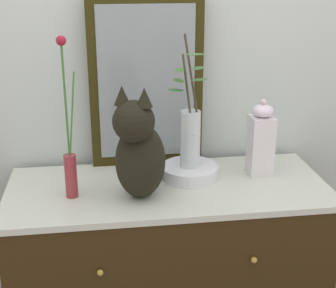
% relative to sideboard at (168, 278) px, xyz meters
% --- Properties ---
extents(wall_back, '(4.40, 0.08, 2.60)m').
position_rel_sideboard_xyz_m(wall_back, '(0.00, 0.35, 0.86)').
color(wall_back, silver).
rests_on(wall_back, ground_plane).
extents(sideboard, '(1.29, 0.57, 0.89)m').
position_rel_sideboard_xyz_m(sideboard, '(0.00, 0.00, 0.00)').
color(sideboard, '#32210D').
rests_on(sideboard, ground_plane).
extents(mirror_leaning, '(0.49, 0.03, 0.74)m').
position_rel_sideboard_xyz_m(mirror_leaning, '(-0.06, 0.25, 0.81)').
color(mirror_leaning, '#2F280A').
rests_on(mirror_leaning, sideboard).
extents(cat_sitting, '(0.28, 0.40, 0.45)m').
position_rel_sideboard_xyz_m(cat_sitting, '(-0.12, -0.09, 0.64)').
color(cat_sitting, black).
rests_on(cat_sitting, sideboard).
extents(vase_slim_green, '(0.06, 0.05, 0.61)m').
position_rel_sideboard_xyz_m(vase_slim_green, '(-0.38, -0.04, 0.60)').
color(vase_slim_green, maroon).
rests_on(vase_slim_green, sideboard).
extents(bowl_porcelain, '(0.24, 0.24, 0.05)m').
position_rel_sideboard_xyz_m(bowl_porcelain, '(0.10, 0.07, 0.47)').
color(bowl_porcelain, white).
rests_on(bowl_porcelain, sideboard).
extents(vase_glass_clear, '(0.16, 0.16, 0.55)m').
position_rel_sideboard_xyz_m(vase_glass_clear, '(0.10, 0.07, 0.64)').
color(vase_glass_clear, silver).
rests_on(vase_glass_clear, bowl_porcelain).
extents(jar_lidded_porcelain, '(0.10, 0.10, 0.33)m').
position_rel_sideboard_xyz_m(jar_lidded_porcelain, '(0.40, 0.07, 0.59)').
color(jar_lidded_porcelain, white).
rests_on(jar_lidded_porcelain, sideboard).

